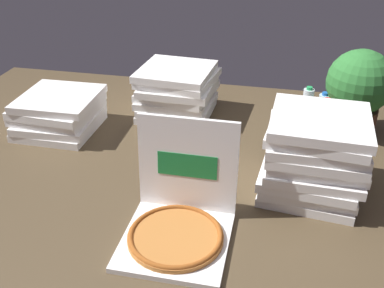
% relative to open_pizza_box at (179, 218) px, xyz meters
% --- Properties ---
extents(ground_plane, '(3.20, 2.40, 0.02)m').
position_rel_open_pizza_box_xyz_m(ground_plane, '(-0.07, 0.36, -0.09)').
color(ground_plane, '#4C3D28').
extents(open_pizza_box, '(0.40, 0.44, 0.43)m').
position_rel_open_pizza_box_xyz_m(open_pizza_box, '(0.00, 0.00, 0.00)').
color(open_pizza_box, white).
rests_on(open_pizza_box, ground_plane).
extents(pizza_stack_right_near, '(0.46, 0.45, 0.29)m').
position_rel_open_pizza_box_xyz_m(pizza_stack_right_near, '(-0.26, 1.05, 0.07)').
color(pizza_stack_right_near, white).
rests_on(pizza_stack_right_near, ground_plane).
extents(pizza_stack_left_mid, '(0.43, 0.43, 0.20)m').
position_rel_open_pizza_box_xyz_m(pizza_stack_left_mid, '(-0.86, 0.72, 0.02)').
color(pizza_stack_left_mid, white).
rests_on(pizza_stack_left_mid, ground_plane).
extents(pizza_stack_left_far, '(0.46, 0.45, 0.37)m').
position_rel_open_pizza_box_xyz_m(pizza_stack_left_far, '(0.50, 0.41, 0.11)').
color(pizza_stack_left_far, white).
rests_on(pizza_stack_left_far, ground_plane).
extents(water_bottle_0, '(0.06, 0.06, 0.23)m').
position_rel_open_pizza_box_xyz_m(water_bottle_0, '(0.57, 1.01, 0.03)').
color(water_bottle_0, silver).
rests_on(water_bottle_0, ground_plane).
extents(water_bottle_1, '(0.06, 0.06, 0.23)m').
position_rel_open_pizza_box_xyz_m(water_bottle_1, '(0.58, 0.93, 0.03)').
color(water_bottle_1, silver).
rests_on(water_bottle_1, ground_plane).
extents(water_bottle_2, '(0.06, 0.06, 0.23)m').
position_rel_open_pizza_box_xyz_m(water_bottle_2, '(0.49, 1.07, 0.03)').
color(water_bottle_2, white).
rests_on(water_bottle_2, ground_plane).
extents(water_bottle_3, '(0.06, 0.06, 0.23)m').
position_rel_open_pizza_box_xyz_m(water_bottle_3, '(0.67, 1.05, 0.03)').
color(water_bottle_3, silver).
rests_on(water_bottle_3, ground_plane).
extents(potted_plant, '(0.34, 0.34, 0.47)m').
position_rel_open_pizza_box_xyz_m(potted_plant, '(0.73, 1.01, 0.18)').
color(potted_plant, '#513323').
rests_on(potted_plant, ground_plane).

